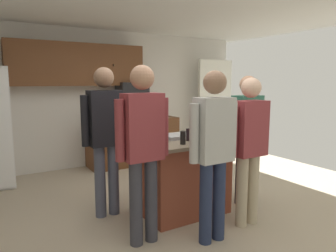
% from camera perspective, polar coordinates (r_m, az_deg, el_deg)
% --- Properties ---
extents(floor, '(7.04, 7.04, 0.00)m').
position_cam_1_polar(floor, '(3.97, 1.16, -16.03)').
color(floor, '#B7A88E').
rests_on(floor, ground).
extents(back_wall, '(6.40, 0.10, 2.60)m').
position_cam_1_polar(back_wall, '(6.18, -12.85, 4.97)').
color(back_wall, silver).
rests_on(back_wall, ground).
extents(french_door_window_panel, '(0.90, 0.06, 2.00)m').
position_cam_1_polar(french_door_window_panel, '(7.12, 8.62, 3.89)').
color(french_door_window_panel, white).
rests_on(french_door_window_panel, ground).
extents(cabinet_run_upper, '(2.40, 0.38, 0.75)m').
position_cam_1_polar(cabinet_run_upper, '(5.87, -16.19, 10.80)').
color(cabinet_run_upper, brown).
extents(cabinet_run_lower, '(1.80, 0.63, 0.90)m').
position_cam_1_polar(cabinet_run_lower, '(6.21, -6.39, -2.77)').
color(cabinet_run_lower, brown).
rests_on(cabinet_run_lower, ground).
extents(microwave_over_range, '(0.56, 0.40, 0.32)m').
position_cam_1_polar(microwave_over_range, '(6.11, -6.62, 6.50)').
color(microwave_over_range, black).
extents(kitchen_island, '(1.16, 0.93, 0.93)m').
position_cam_1_polar(kitchen_island, '(3.94, 2.28, -8.92)').
color(kitchen_island, brown).
rests_on(kitchen_island, ground).
extents(person_elder_center, '(0.57, 0.24, 1.79)m').
position_cam_1_polar(person_elder_center, '(3.03, -4.65, -3.03)').
color(person_elder_center, '#383842').
rests_on(person_elder_center, ground).
extents(person_guest_by_door, '(0.57, 0.22, 1.70)m').
position_cam_1_polar(person_guest_by_door, '(4.21, 14.27, -0.84)').
color(person_guest_by_door, '#383842').
rests_on(person_guest_by_door, ground).
extents(person_guest_left, '(0.57, 0.22, 1.67)m').
position_cam_1_polar(person_guest_left, '(3.56, 14.73, -2.83)').
color(person_guest_left, tan).
rests_on(person_guest_left, ground).
extents(person_host_foreground, '(0.57, 0.24, 1.80)m').
position_cam_1_polar(person_host_foreground, '(3.74, -11.46, -0.91)').
color(person_host_foreground, '#4C5166').
rests_on(person_host_foreground, ground).
extents(person_guest_right, '(0.57, 0.23, 1.74)m').
position_cam_1_polar(person_guest_right, '(3.10, 8.40, -3.48)').
color(person_guest_right, '#232D4C').
rests_on(person_guest_right, ground).
extents(glass_stout_tall, '(0.06, 0.06, 0.15)m').
position_cam_1_polar(glass_stout_tall, '(3.70, 3.83, -1.61)').
color(glass_stout_tall, black).
rests_on(glass_stout_tall, kitchen_island).
extents(mug_blue_stoneware, '(0.13, 0.09, 0.10)m').
position_cam_1_polar(mug_blue_stoneware, '(3.86, -3.95, -1.52)').
color(mug_blue_stoneware, '#4C6B99').
rests_on(mug_blue_stoneware, kitchen_island).
extents(glass_pilsner, '(0.07, 0.07, 0.13)m').
position_cam_1_polar(glass_pilsner, '(3.50, -2.17, -2.32)').
color(glass_pilsner, black).
rests_on(glass_pilsner, kitchen_island).
extents(glass_short_whisky, '(0.06, 0.06, 0.15)m').
position_cam_1_polar(glass_short_whisky, '(3.48, 2.77, -2.17)').
color(glass_short_whisky, black).
rests_on(glass_short_whisky, kitchen_island).
extents(glass_dark_ale, '(0.06, 0.06, 0.14)m').
position_cam_1_polar(glass_dark_ale, '(3.76, -1.79, -1.52)').
color(glass_dark_ale, black).
rests_on(glass_dark_ale, kitchen_island).
extents(tumbler_amber, '(0.07, 0.07, 0.12)m').
position_cam_1_polar(tumbler_amber, '(3.65, -1.25, -1.92)').
color(tumbler_amber, black).
rests_on(tumbler_amber, kitchen_island).
extents(mug_ceramic_white, '(0.13, 0.08, 0.10)m').
position_cam_1_polar(mug_ceramic_white, '(4.14, 6.59, -0.88)').
color(mug_ceramic_white, white).
rests_on(mug_ceramic_white, kitchen_island).
extents(serving_tray, '(0.44, 0.30, 0.04)m').
position_cam_1_polar(serving_tray, '(3.91, 2.20, -1.84)').
color(serving_tray, '#B7B7BC').
rests_on(serving_tray, kitchen_island).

